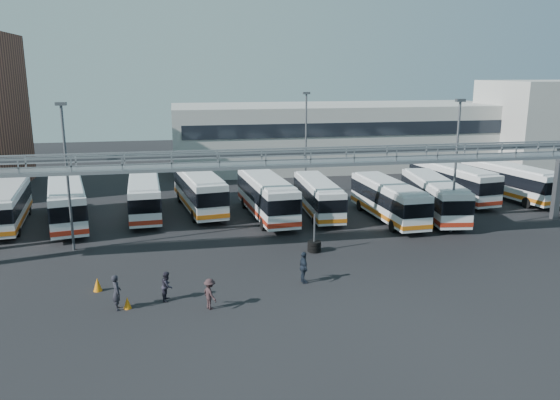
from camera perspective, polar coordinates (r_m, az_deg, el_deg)
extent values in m
plane|color=black|center=(33.88, 4.80, -7.83)|extent=(140.00, 140.00, 0.00)
cube|color=gray|center=(36.94, 2.89, 3.81)|extent=(50.00, 1.80, 0.22)
cube|color=gray|center=(35.98, 3.23, 5.08)|extent=(50.00, 0.10, 0.10)
cube|color=gray|center=(37.61, 2.60, 5.45)|extent=(50.00, 0.10, 0.10)
cube|color=#4C4F54|center=(40.76, 1.56, 5.01)|extent=(45.00, 0.50, 0.35)
cube|color=#9E9E99|center=(71.91, 5.94, 6.73)|extent=(42.00, 14.00, 8.00)
cube|color=#B2B2AD|center=(78.22, 26.03, 7.10)|extent=(14.00, 12.00, 11.00)
cylinder|color=#4C4F54|center=(39.72, -21.30, 1.97)|extent=(0.18, 0.18, 10.00)
cube|color=#4C4F54|center=(39.11, -21.93, 9.31)|extent=(0.70, 0.35, 0.22)
cylinder|color=#4C4F54|center=(43.34, 17.85, 3.13)|extent=(0.18, 0.18, 10.00)
cube|color=#4C4F54|center=(42.78, 18.34, 9.86)|extent=(0.70, 0.35, 0.22)
cylinder|color=#4C4F54|center=(54.38, 2.72, 5.72)|extent=(0.18, 0.18, 10.00)
cube|color=#4C4F54|center=(53.94, 2.78, 11.10)|extent=(0.70, 0.35, 0.22)
cube|color=silver|center=(48.74, -26.62, -0.49)|extent=(3.63, 10.75, 2.63)
cube|color=black|center=(48.67, -26.66, -0.13)|extent=(3.70, 10.81, 1.05)
cube|color=#C46212|center=(48.95, -26.51, -1.55)|extent=(3.69, 10.80, 0.34)
cube|color=silver|center=(48.46, -26.79, 1.12)|extent=(3.27, 9.67, 0.15)
cylinder|color=black|center=(45.64, -25.73, -2.91)|extent=(0.40, 0.99, 0.96)
cylinder|color=black|center=(52.44, -27.11, -1.07)|extent=(0.40, 0.99, 0.96)
cylinder|color=black|center=(52.11, -24.78, -0.91)|extent=(0.40, 0.99, 0.96)
cube|color=silver|center=(47.28, -21.37, -0.18)|extent=(4.75, 11.75, 2.87)
cube|color=black|center=(47.21, -21.41, 0.22)|extent=(4.83, 11.82, 1.15)
cube|color=#9B2413|center=(47.51, -21.27, -1.37)|extent=(4.81, 11.81, 0.36)
cube|color=silver|center=(46.97, -21.53, 1.62)|extent=(4.28, 10.58, 0.17)
cylinder|color=black|center=(44.07, -22.66, -3.10)|extent=(0.51, 1.08, 1.04)
cylinder|color=black|center=(44.07, -19.60, -2.83)|extent=(0.51, 1.08, 1.04)
cylinder|color=black|center=(51.18, -22.64, -0.90)|extent=(0.51, 1.08, 1.04)
cylinder|color=black|center=(51.18, -20.00, -0.67)|extent=(0.51, 1.08, 1.04)
cube|color=silver|center=(48.16, -13.97, 0.47)|extent=(3.05, 11.01, 2.72)
cube|color=black|center=(48.09, -13.99, 0.85)|extent=(3.12, 11.07, 1.09)
cube|color=#9B2413|center=(48.37, -13.91, -0.64)|extent=(3.11, 11.06, 0.35)
cube|color=silver|center=(47.86, -14.07, 2.16)|extent=(2.75, 9.91, 0.16)
cylinder|color=black|center=(45.10, -15.27, -2.19)|extent=(0.35, 1.00, 0.99)
cylinder|color=black|center=(45.09, -12.43, -2.03)|extent=(0.35, 1.00, 0.99)
cylinder|color=black|center=(51.86, -15.15, -0.17)|extent=(0.35, 1.00, 0.99)
cylinder|color=black|center=(51.85, -12.68, -0.04)|extent=(0.35, 1.00, 0.99)
cube|color=silver|center=(49.00, -8.45, 1.08)|extent=(4.28, 11.81, 2.89)
cube|color=black|center=(48.93, -8.46, 1.47)|extent=(4.34, 11.88, 1.15)
cube|color=#C46212|center=(49.23, -8.41, -0.08)|extent=(4.33, 11.87, 0.37)
cube|color=silver|center=(48.71, -8.51, 2.84)|extent=(3.85, 10.63, 0.17)
cylinder|color=black|center=(45.59, -8.97, -1.67)|extent=(0.46, 1.08, 1.05)
cylinder|color=black|center=(46.05, -6.05, -1.43)|extent=(0.46, 1.08, 1.05)
cylinder|color=black|center=(52.67, -10.44, 0.31)|extent=(0.46, 1.08, 1.05)
cylinder|color=black|center=(53.07, -7.90, 0.51)|extent=(0.46, 1.08, 1.05)
cube|color=silver|center=(46.18, -1.43, 0.46)|extent=(3.51, 11.69, 2.88)
cube|color=black|center=(46.11, -1.43, 0.87)|extent=(3.58, 11.76, 1.15)
cube|color=#9B2413|center=(46.42, -1.42, -0.77)|extent=(3.57, 11.75, 0.37)
cube|color=silver|center=(45.86, -1.44, 2.32)|extent=(3.16, 10.52, 0.17)
cylinder|color=black|center=(42.78, -1.77, -2.51)|extent=(0.40, 1.07, 1.05)
cylinder|color=black|center=(43.38, 1.29, -2.28)|extent=(0.40, 1.07, 1.05)
cylinder|color=black|center=(49.75, -3.78, -0.26)|extent=(0.40, 1.07, 1.05)
cylinder|color=black|center=(50.26, -1.12, -0.09)|extent=(0.40, 1.07, 1.05)
cube|color=silver|center=(47.22, 4.00, 0.42)|extent=(2.55, 10.10, 2.51)
cube|color=black|center=(47.15, 4.00, 0.77)|extent=(2.61, 10.16, 1.00)
cube|color=#C46212|center=(47.42, 3.98, -0.63)|extent=(2.60, 10.15, 0.32)
cube|color=silver|center=(46.94, 4.02, 2.00)|extent=(2.30, 9.09, 0.15)
cylinder|color=black|center=(44.25, 3.64, -2.08)|extent=(0.30, 0.92, 0.91)
cylinder|color=black|center=(44.75, 6.19, -1.96)|extent=(0.30, 0.92, 0.91)
cylinder|color=black|center=(50.33, 2.01, -0.16)|extent=(0.30, 0.92, 0.91)
cylinder|color=black|center=(50.77, 4.27, -0.07)|extent=(0.30, 0.92, 0.91)
cube|color=silver|center=(46.34, 11.23, 0.08)|extent=(2.91, 10.80, 2.68)
cube|color=black|center=(46.27, 11.25, 0.46)|extent=(2.97, 10.86, 1.07)
cube|color=#C46212|center=(46.56, 11.18, -1.06)|extent=(2.96, 10.85, 0.34)
cube|color=silver|center=(46.04, 11.31, 1.79)|extent=(2.62, 9.72, 0.16)
cylinder|color=black|center=(43.21, 11.71, -2.68)|extent=(0.34, 0.98, 0.97)
cylinder|color=black|center=(44.17, 14.29, -2.47)|extent=(0.34, 0.98, 0.97)
cylinder|color=black|center=(49.27, 8.36, -0.56)|extent=(0.34, 0.98, 0.97)
cylinder|color=black|center=(50.11, 10.69, -0.41)|extent=(0.34, 0.98, 0.97)
cube|color=silver|center=(48.17, 15.76, 0.39)|extent=(3.94, 11.25, 2.75)
cube|color=black|center=(48.10, 15.78, 0.77)|extent=(4.01, 11.32, 1.10)
cube|color=#9B2413|center=(48.39, 15.69, -0.73)|extent=(4.00, 11.31, 0.35)
cube|color=silver|center=(47.87, 15.87, 2.09)|extent=(3.55, 10.13, 0.16)
cylinder|color=black|center=(44.89, 15.72, -2.28)|extent=(0.43, 1.03, 1.00)
cylinder|color=black|center=(45.67, 18.41, -2.21)|extent=(0.43, 1.03, 1.00)
cylinder|color=black|center=(51.38, 13.22, -0.18)|extent=(0.43, 1.03, 1.00)
cylinder|color=black|center=(52.07, 15.61, -0.14)|extent=(0.43, 1.03, 1.00)
cube|color=silver|center=(55.26, 17.55, 1.93)|extent=(4.02, 11.42, 2.80)
cube|color=black|center=(55.20, 17.57, 2.26)|extent=(4.09, 11.49, 1.12)
cube|color=#9B2413|center=(55.45, 17.47, 0.92)|extent=(4.08, 11.48, 0.36)
cube|color=silver|center=(55.00, 17.65, 3.44)|extent=(3.62, 10.28, 0.16)
cylinder|color=black|center=(52.07, 18.71, -0.35)|extent=(0.44, 1.05, 1.02)
cylinder|color=black|center=(53.47, 20.68, -0.16)|extent=(0.44, 1.05, 1.02)
cylinder|color=black|center=(57.75, 14.46, 1.24)|extent=(0.44, 1.05, 1.02)
cylinder|color=black|center=(59.02, 16.33, 1.38)|extent=(0.44, 1.05, 1.02)
cube|color=silver|center=(57.45, 22.82, 1.90)|extent=(4.55, 11.35, 2.77)
cube|color=black|center=(57.39, 22.85, 2.22)|extent=(4.62, 11.42, 1.11)
cube|color=#C46212|center=(57.63, 22.73, 0.94)|extent=(4.61, 11.41, 0.35)
cube|color=silver|center=(57.20, 22.95, 3.33)|extent=(4.10, 10.21, 0.16)
cylinder|color=black|center=(54.49, 24.41, -0.27)|extent=(0.49, 1.05, 1.01)
cylinder|color=black|center=(56.13, 26.03, -0.06)|extent=(0.49, 1.05, 1.01)
cylinder|color=black|center=(59.46, 19.55, 1.22)|extent=(0.49, 1.05, 1.01)
cylinder|color=black|center=(60.97, 21.17, 1.38)|extent=(0.49, 1.05, 1.01)
imported|color=black|center=(30.09, -16.71, -9.22)|extent=(0.61, 0.79, 1.91)
imported|color=#22202C|center=(30.66, -11.72, -8.78)|extent=(0.77, 0.90, 1.63)
imported|color=#322124|center=(29.22, -7.34, -9.71)|extent=(1.03, 1.23, 1.66)
imported|color=#1B2431|center=(32.31, 2.49, -7.06)|extent=(0.56, 1.16, 1.91)
cone|color=orange|center=(30.29, -15.66, -10.29)|extent=(0.48, 0.48, 0.65)
cone|color=orange|center=(33.03, -18.53, -8.37)|extent=(0.61, 0.61, 0.78)
cylinder|color=black|center=(38.03, 3.59, -5.20)|extent=(0.94, 0.94, 0.22)
cylinder|color=black|center=(37.95, 3.60, -4.85)|extent=(0.94, 0.94, 0.22)
cylinder|color=black|center=(37.87, 3.60, -4.50)|extent=(0.94, 0.94, 0.22)
cylinder|color=#4C4F54|center=(37.66, 3.62, -3.46)|extent=(0.13, 0.13, 2.68)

